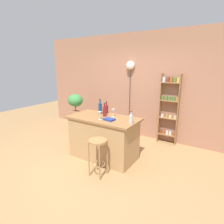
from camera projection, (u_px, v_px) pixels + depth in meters
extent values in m
plane|color=#A37A4C|center=(96.00, 163.00, 3.79)|extent=(12.00, 12.00, 0.00)
cube|color=#9E6B51|center=(138.00, 86.00, 5.04)|extent=(6.40, 0.10, 2.80)
cube|color=#A87F51|center=(104.00, 138.00, 3.93)|extent=(1.37, 0.70, 0.87)
cube|color=olive|center=(104.00, 118.00, 3.82)|extent=(1.49, 0.76, 0.04)
cylinder|color=#997047|center=(89.00, 160.00, 3.27)|extent=(0.02, 0.02, 0.65)
cylinder|color=#997047|center=(100.00, 163.00, 3.14)|extent=(0.02, 0.02, 0.65)
cylinder|color=#997047|center=(97.00, 154.00, 3.46)|extent=(0.02, 0.02, 0.65)
cylinder|color=#997047|center=(107.00, 158.00, 3.34)|extent=(0.02, 0.02, 0.65)
torus|color=#997047|center=(98.00, 164.00, 3.33)|extent=(0.25, 0.25, 0.02)
cylinder|color=#9E7042|center=(98.00, 141.00, 3.22)|extent=(0.33, 0.33, 0.03)
cube|color=olive|center=(160.00, 108.00, 4.68)|extent=(0.02, 0.16, 1.77)
cube|color=olive|center=(178.00, 111.00, 4.45)|extent=(0.02, 0.16, 1.77)
cube|color=olive|center=(167.00, 134.00, 4.73)|extent=(0.43, 0.16, 0.02)
cylinder|color=brown|center=(160.00, 131.00, 4.80)|extent=(0.06, 0.06, 0.09)
cylinder|color=#994C23|center=(164.00, 132.00, 4.76)|extent=(0.06, 0.06, 0.09)
cylinder|color=silver|center=(167.00, 133.00, 4.70)|extent=(0.06, 0.06, 0.09)
cylinder|color=silver|center=(170.00, 133.00, 4.68)|extent=(0.06, 0.06, 0.09)
cylinder|color=#994C23|center=(174.00, 134.00, 4.62)|extent=(0.06, 0.06, 0.09)
cube|color=olive|center=(168.00, 118.00, 4.62)|extent=(0.43, 0.16, 0.02)
cylinder|color=silver|center=(162.00, 115.00, 4.69)|extent=(0.07, 0.07, 0.07)
cylinder|color=#AD7A38|center=(167.00, 116.00, 4.63)|extent=(0.07, 0.07, 0.07)
cylinder|color=beige|center=(170.00, 117.00, 4.58)|extent=(0.07, 0.07, 0.07)
cylinder|color=beige|center=(175.00, 117.00, 4.52)|extent=(0.07, 0.07, 0.07)
cube|color=olive|center=(170.00, 101.00, 4.51)|extent=(0.43, 0.16, 0.02)
cylinder|color=#4C7033|center=(163.00, 98.00, 4.58)|extent=(0.07, 0.07, 0.10)
cylinder|color=#4C7033|center=(166.00, 98.00, 4.54)|extent=(0.07, 0.07, 0.10)
cylinder|color=#4C7033|center=(169.00, 99.00, 4.49)|extent=(0.07, 0.07, 0.10)
cylinder|color=#4C7033|center=(174.00, 99.00, 4.45)|extent=(0.07, 0.07, 0.10)
cylinder|color=#AD7A38|center=(177.00, 99.00, 4.40)|extent=(0.07, 0.07, 0.10)
cube|color=olive|center=(171.00, 83.00, 4.40)|extent=(0.43, 0.16, 0.02)
cylinder|color=silver|center=(164.00, 80.00, 4.47)|extent=(0.08, 0.08, 0.12)
cylinder|color=brown|center=(168.00, 80.00, 4.43)|extent=(0.08, 0.08, 0.12)
cylinder|color=#994C23|center=(171.00, 80.00, 4.38)|extent=(0.08, 0.08, 0.12)
cylinder|color=#4C7033|center=(175.00, 80.00, 4.33)|extent=(0.08, 0.08, 0.12)
cylinder|color=gold|center=(178.00, 80.00, 4.29)|extent=(0.08, 0.08, 0.12)
cylinder|color=#2D2823|center=(76.00, 125.00, 5.41)|extent=(0.30, 0.30, 0.47)
cylinder|color=#A86B4C|center=(76.00, 114.00, 5.32)|extent=(0.24, 0.24, 0.20)
cylinder|color=brown|center=(76.00, 108.00, 5.28)|extent=(0.03, 0.03, 0.16)
ellipsoid|color=#387F3D|center=(75.00, 100.00, 5.22)|extent=(0.45, 0.40, 0.36)
cylinder|color=#B2B2B7|center=(131.00, 119.00, 3.38)|extent=(0.07, 0.07, 0.16)
cylinder|color=#B2B2B7|center=(131.00, 114.00, 3.36)|extent=(0.03, 0.03, 0.06)
cylinder|color=black|center=(131.00, 112.00, 3.35)|extent=(0.03, 0.03, 0.01)
cylinder|color=maroon|center=(106.00, 109.00, 4.11)|extent=(0.08, 0.08, 0.18)
cylinder|color=maroon|center=(106.00, 104.00, 4.08)|extent=(0.03, 0.03, 0.07)
cylinder|color=black|center=(106.00, 102.00, 4.07)|extent=(0.03, 0.03, 0.01)
cylinder|color=maroon|center=(105.00, 112.00, 3.87)|extent=(0.08, 0.08, 0.20)
cylinder|color=maroon|center=(104.00, 105.00, 3.83)|extent=(0.03, 0.03, 0.08)
cylinder|color=black|center=(104.00, 103.00, 3.82)|extent=(0.03, 0.03, 0.01)
cylinder|color=navy|center=(100.00, 109.00, 4.06)|extent=(0.08, 0.08, 0.23)
cylinder|color=navy|center=(100.00, 102.00, 4.02)|extent=(0.03, 0.03, 0.09)
cylinder|color=black|center=(100.00, 99.00, 4.01)|extent=(0.03, 0.03, 0.01)
cylinder|color=silver|center=(113.00, 116.00, 3.86)|extent=(0.06, 0.06, 0.00)
cylinder|color=silver|center=(113.00, 115.00, 3.85)|extent=(0.01, 0.01, 0.07)
cone|color=silver|center=(113.00, 111.00, 3.83)|extent=(0.07, 0.07, 0.08)
cylinder|color=silver|center=(100.00, 119.00, 3.65)|extent=(0.06, 0.06, 0.00)
cylinder|color=silver|center=(100.00, 118.00, 3.64)|extent=(0.01, 0.01, 0.07)
cone|color=silver|center=(100.00, 114.00, 3.62)|extent=(0.07, 0.07, 0.08)
cube|color=navy|center=(109.00, 119.00, 3.60)|extent=(0.23, 0.17, 0.03)
cylinder|color=black|center=(130.00, 101.00, 5.15)|extent=(0.01, 0.01, 1.96)
sphere|color=white|center=(130.00, 65.00, 4.91)|extent=(0.23, 0.23, 0.23)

